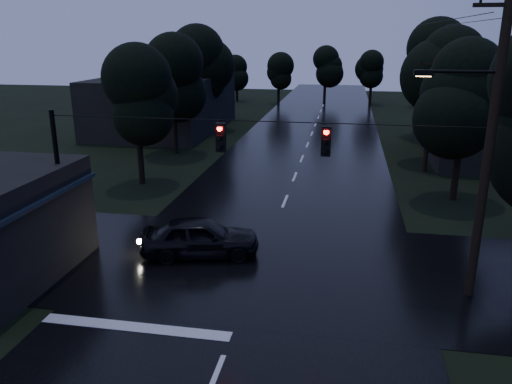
% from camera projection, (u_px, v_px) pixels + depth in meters
% --- Properties ---
extents(main_road, '(12.00, 120.00, 0.02)m').
position_uv_depth(main_road, '(302.00, 159.00, 36.35)').
color(main_road, black).
rests_on(main_road, ground).
extents(cross_street, '(60.00, 9.00, 0.02)m').
position_uv_depth(cross_street, '(260.00, 265.00, 19.44)').
color(cross_street, black).
rests_on(cross_street, ground).
extents(building_far_right, '(10.00, 14.00, 4.40)m').
position_uv_depth(building_far_right, '(495.00, 126.00, 37.08)').
color(building_far_right, black).
rests_on(building_far_right, ground).
extents(building_far_left, '(10.00, 16.00, 5.00)m').
position_uv_depth(building_far_left, '(165.00, 103.00, 47.38)').
color(building_far_left, black).
rests_on(building_far_left, ground).
extents(utility_pole_main, '(3.50, 0.30, 10.00)m').
position_uv_depth(utility_pole_main, '(486.00, 145.00, 15.68)').
color(utility_pole_main, black).
rests_on(utility_pole_main, ground).
extents(utility_pole_far, '(2.00, 0.30, 7.50)m').
position_uv_depth(utility_pole_far, '(430.00, 113.00, 31.91)').
color(utility_pole_far, black).
rests_on(utility_pole_far, ground).
extents(anchor_pole_left, '(0.18, 0.18, 6.00)m').
position_uv_depth(anchor_pole_left, '(61.00, 189.00, 18.88)').
color(anchor_pole_left, black).
rests_on(anchor_pole_left, ground).
extents(span_signals, '(15.00, 0.37, 1.12)m').
position_uv_depth(span_signals, '(271.00, 138.00, 16.84)').
color(span_signals, black).
rests_on(span_signals, ground).
extents(tree_left_a, '(3.92, 3.92, 8.26)m').
position_uv_depth(tree_left_a, '(136.00, 96.00, 28.81)').
color(tree_left_a, black).
rests_on(tree_left_a, ground).
extents(tree_left_b, '(4.20, 4.20, 8.85)m').
position_uv_depth(tree_left_b, '(172.00, 78.00, 36.31)').
color(tree_left_b, black).
rests_on(tree_left_b, ground).
extents(tree_left_c, '(4.48, 4.48, 9.44)m').
position_uv_depth(tree_left_c, '(203.00, 66.00, 45.70)').
color(tree_left_c, black).
rests_on(tree_left_c, ground).
extents(tree_right_a, '(4.20, 4.20, 8.85)m').
position_uv_depth(tree_right_a, '(465.00, 96.00, 25.64)').
color(tree_right_a, black).
rests_on(tree_right_a, ground).
extents(tree_right_b, '(4.48, 4.48, 9.44)m').
position_uv_depth(tree_right_b, '(449.00, 77.00, 32.94)').
color(tree_right_b, black).
rests_on(tree_right_b, ground).
extents(tree_right_c, '(4.76, 4.76, 10.03)m').
position_uv_depth(tree_right_c, '(435.00, 63.00, 42.12)').
color(tree_right_c, black).
rests_on(tree_right_c, ground).
extents(car, '(5.02, 2.92, 1.61)m').
position_uv_depth(car, '(200.00, 237.00, 20.09)').
color(car, black).
rests_on(car, ground).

